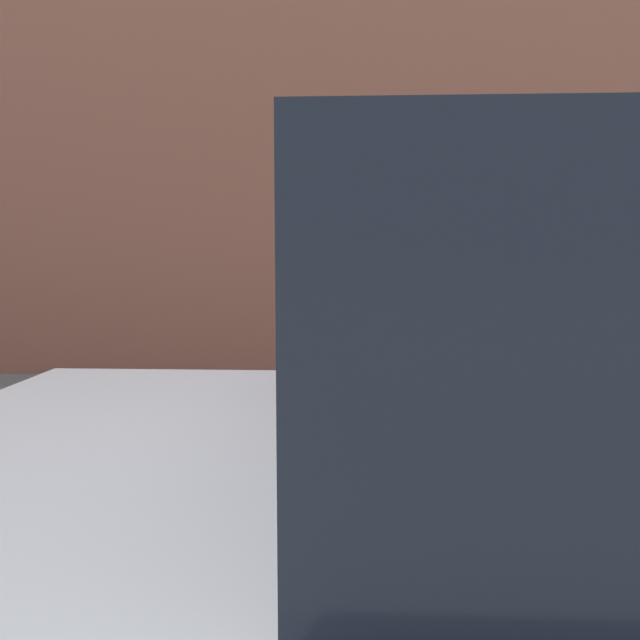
{
  "coord_description": "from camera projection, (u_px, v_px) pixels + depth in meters",
  "views": [
    {
      "loc": [
        0.48,
        -1.73,
        1.33
      ],
      "look_at": [
        0.51,
        1.14,
        1.01
      ],
      "focal_mm": 35.0,
      "sensor_mm": 36.0,
      "label": 1
    }
  ],
  "objects": [
    {
      "name": "sidewalk",
      "position": [
        240.0,
        450.0,
        4.04
      ],
      "size": [
        24.0,
        2.8,
        0.1
      ],
      "color": "#ADAAA3",
      "rests_on": "ground_plane"
    },
    {
      "name": "building_facade",
      "position": [
        269.0,
        82.0,
        6.67
      ],
      "size": [
        24.0,
        0.3,
        6.29
      ],
      "color": "#935642",
      "rests_on": "ground_plane"
    },
    {
      "name": "parking_meter",
      "position": [
        320.0,
        292.0,
        2.88
      ],
      "size": [
        0.2,
        0.12,
        1.55
      ],
      "color": "slate",
      "rests_on": "sidewalk"
    }
  ]
}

